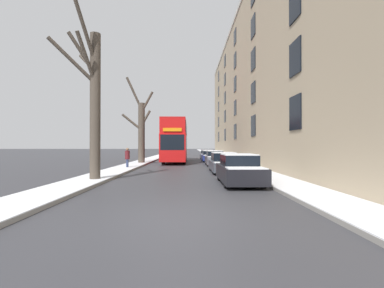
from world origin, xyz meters
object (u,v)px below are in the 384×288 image
at_px(parked_car_3, 210,156).
at_px(parked_car_4, 207,155).
at_px(parked_car_0, 239,170).
at_px(double_decker_bus, 176,139).
at_px(parked_car_2, 215,158).
at_px(pedestrian_left_sidewalk, 127,157).
at_px(bare_tree_left_1, 141,129).
at_px(bare_tree_left_0, 93,98).
at_px(parked_car_1, 224,163).

bearing_deg(parked_car_3, parked_car_4, 90.00).
bearing_deg(parked_car_0, double_decker_bus, 103.20).
xyz_separation_m(parked_car_2, parked_car_4, (0.00, 11.45, -0.05)).
bearing_deg(parked_car_4, pedestrian_left_sidewalk, -115.99).
height_order(double_decker_bus, parked_car_4, double_decker_bus).
height_order(parked_car_2, parked_car_4, parked_car_2).
distance_m(parked_car_0, pedestrian_left_sidewalk, 11.02).
distance_m(parked_car_0, parked_car_2, 11.91).
bearing_deg(parked_car_2, bare_tree_left_1, 165.65).
height_order(bare_tree_left_0, pedestrian_left_sidewalk, bare_tree_left_0).
bearing_deg(parked_car_2, parked_car_3, 90.00).
bearing_deg(double_decker_bus, parked_car_1, -70.88).
bearing_deg(bare_tree_left_0, bare_tree_left_1, 89.97).
height_order(bare_tree_left_0, parked_car_3, bare_tree_left_0).
relative_size(bare_tree_left_0, parked_car_4, 2.32).
distance_m(bare_tree_left_1, parked_car_0, 15.92).
relative_size(bare_tree_left_1, parked_car_2, 2.12).
bearing_deg(parked_car_2, parked_car_0, -90.00).
xyz_separation_m(parked_car_2, pedestrian_left_sidewalk, (-7.42, -3.77, 0.27)).
relative_size(bare_tree_left_0, bare_tree_left_1, 1.03).
height_order(bare_tree_left_0, parked_car_4, bare_tree_left_0).
xyz_separation_m(parked_car_1, parked_car_3, (0.00, 12.57, -0.02)).
relative_size(bare_tree_left_0, double_decker_bus, 0.78).
xyz_separation_m(parked_car_1, pedestrian_left_sidewalk, (-7.42, 2.59, 0.29)).
bearing_deg(bare_tree_left_1, parked_car_3, 30.35).
bearing_deg(parked_car_3, parked_car_1, -90.00).
bearing_deg(parked_car_3, bare_tree_left_1, -149.65).
bearing_deg(bare_tree_left_1, parked_car_2, -14.35).
distance_m(parked_car_2, parked_car_3, 6.22).
height_order(bare_tree_left_1, parked_car_4, bare_tree_left_1).
height_order(parked_car_1, parked_car_3, parked_car_1).
height_order(bare_tree_left_1, pedestrian_left_sidewalk, bare_tree_left_1).
bearing_deg(parked_car_2, parked_car_4, 90.00).
bearing_deg(parked_car_0, parked_car_2, 90.00).
distance_m(parked_car_0, parked_car_3, 18.13).
bearing_deg(parked_car_4, parked_car_0, -90.00).
distance_m(bare_tree_left_0, parked_car_3, 19.24).
height_order(bare_tree_left_1, parked_car_3, bare_tree_left_1).
distance_m(parked_car_4, pedestrian_left_sidewalk, 16.94).
xyz_separation_m(bare_tree_left_0, bare_tree_left_1, (0.01, 13.05, -0.73)).
bearing_deg(bare_tree_left_0, parked_car_4, 71.88).
xyz_separation_m(double_decker_bus, parked_car_4, (4.03, 6.19, -1.99)).
height_order(parked_car_3, pedestrian_left_sidewalk, pedestrian_left_sidewalk).
bearing_deg(parked_car_4, parked_car_1, -90.00).
height_order(parked_car_4, pedestrian_left_sidewalk, pedestrian_left_sidewalk).
distance_m(parked_car_1, parked_car_3, 12.57).
bearing_deg(parked_car_0, parked_car_1, 90.00).
xyz_separation_m(parked_car_3, parked_car_4, (0.00, 5.23, -0.02)).
height_order(parked_car_0, pedestrian_left_sidewalk, pedestrian_left_sidewalk).
height_order(parked_car_0, parked_car_3, parked_car_0).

